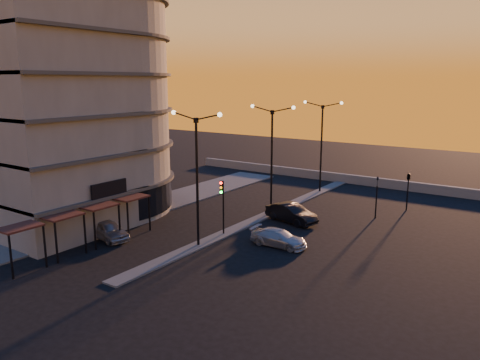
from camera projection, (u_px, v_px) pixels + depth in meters
The scene contains 14 objects.
ground at pixel (198, 246), 33.17m from camera, with size 120.00×120.00×0.00m, color black.
sidewalk_west at pixel (137, 210), 42.21m from camera, with size 5.00×40.00×0.12m, color #4B4B48.
median at pixel (271, 213), 41.20m from camera, with size 1.20×36.00×0.12m, color #4B4B48.
parapet at pixel (359, 180), 52.88m from camera, with size 44.00×0.50×1.00m, color slate.
building at pixel (65, 76), 38.50m from camera, with size 14.35×17.08×25.00m.
streetlamp_near at pixel (197, 169), 32.00m from camera, with size 4.32×0.32×9.51m.
streetlamp_mid at pixel (272, 151), 40.05m from camera, with size 4.32×0.32×9.51m.
streetlamp_far at pixel (322, 139), 48.10m from camera, with size 4.32×0.32×9.51m.
traffic_light_main at pixel (222, 198), 34.88m from camera, with size 0.28×0.44×4.25m.
signal_east_a at pixel (377, 196), 39.59m from camera, with size 0.13×0.16×3.60m.
signal_east_b at pixel (409, 177), 41.73m from camera, with size 0.42×1.99×3.60m.
car_hatchback at pixel (108, 230), 34.54m from camera, with size 1.66×4.13×1.41m, color #96989D.
car_sedan at pixel (291, 213), 38.68m from camera, with size 1.62×4.63×1.53m, color black.
car_wagon at pixel (279, 238), 33.10m from camera, with size 1.68×4.12×1.20m, color #ACB0B4.
Camera 1 is at (20.31, -24.22, 11.48)m, focal length 35.00 mm.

